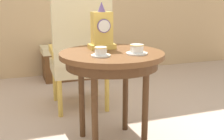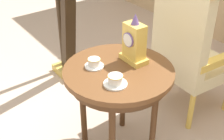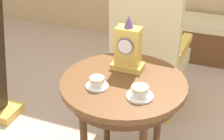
{
  "view_description": "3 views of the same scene",
  "coord_description": "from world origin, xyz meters",
  "px_view_note": "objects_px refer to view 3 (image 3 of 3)",
  "views": [
    {
      "loc": [
        -0.54,
        -1.74,
        1.05
      ],
      "look_at": [
        0.12,
        0.14,
        0.55
      ],
      "focal_mm": 45.57,
      "sensor_mm": 36.0,
      "label": 1
    },
    {
      "loc": [
        1.45,
        -0.94,
        1.72
      ],
      "look_at": [
        0.06,
        0.05,
        0.67
      ],
      "focal_mm": 49.4,
      "sensor_mm": 36.0,
      "label": 2
    },
    {
      "loc": [
        0.62,
        -1.44,
        1.66
      ],
      "look_at": [
        0.0,
        0.15,
        0.7
      ],
      "focal_mm": 52.98,
      "sensor_mm": 36.0,
      "label": 3
    }
  ],
  "objects_px": {
    "teacup_right": "(140,92)",
    "window_bench": "(195,37)",
    "side_table": "(123,93)",
    "armchair": "(149,45)",
    "mantel_clock": "(128,49)",
    "teacup_left": "(97,83)"
  },
  "relations": [
    {
      "from": "teacup_right",
      "to": "window_bench",
      "type": "xyz_separation_m",
      "value": [
        0.03,
        1.99,
        -0.5
      ]
    },
    {
      "from": "side_table",
      "to": "teacup_right",
      "type": "bearing_deg",
      "value": -42.69
    },
    {
      "from": "teacup_right",
      "to": "armchair",
      "type": "distance_m",
      "value": 0.88
    },
    {
      "from": "window_bench",
      "to": "side_table",
      "type": "bearing_deg",
      "value": -94.95
    },
    {
      "from": "side_table",
      "to": "mantel_clock",
      "type": "height_order",
      "value": "mantel_clock"
    },
    {
      "from": "teacup_right",
      "to": "mantel_clock",
      "type": "bearing_deg",
      "value": 120.84
    },
    {
      "from": "side_table",
      "to": "teacup_left",
      "type": "height_order",
      "value": "teacup_left"
    },
    {
      "from": "mantel_clock",
      "to": "side_table",
      "type": "bearing_deg",
      "value": -79.88
    },
    {
      "from": "side_table",
      "to": "armchair",
      "type": "bearing_deg",
      "value": 94.01
    },
    {
      "from": "armchair",
      "to": "window_bench",
      "type": "bearing_deg",
      "value": 79.46
    },
    {
      "from": "teacup_left",
      "to": "teacup_right",
      "type": "xyz_separation_m",
      "value": [
        0.25,
        -0.01,
        0.0
      ]
    },
    {
      "from": "teacup_right",
      "to": "window_bench",
      "type": "relative_size",
      "value": 0.16
    },
    {
      "from": "side_table",
      "to": "window_bench",
      "type": "relative_size",
      "value": 0.78
    },
    {
      "from": "side_table",
      "to": "armchair",
      "type": "height_order",
      "value": "armchair"
    },
    {
      "from": "teacup_left",
      "to": "armchair",
      "type": "relative_size",
      "value": 0.11
    },
    {
      "from": "teacup_left",
      "to": "teacup_right",
      "type": "distance_m",
      "value": 0.25
    },
    {
      "from": "teacup_left",
      "to": "window_bench",
      "type": "relative_size",
      "value": 0.14
    },
    {
      "from": "armchair",
      "to": "teacup_left",
      "type": "bearing_deg",
      "value": -94.31
    },
    {
      "from": "side_table",
      "to": "teacup_right",
      "type": "height_order",
      "value": "teacup_right"
    },
    {
      "from": "mantel_clock",
      "to": "window_bench",
      "type": "distance_m",
      "value": 1.84
    },
    {
      "from": "window_bench",
      "to": "armchair",
      "type": "bearing_deg",
      "value": -100.54
    },
    {
      "from": "teacup_right",
      "to": "window_bench",
      "type": "distance_m",
      "value": 2.05
    }
  ]
}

